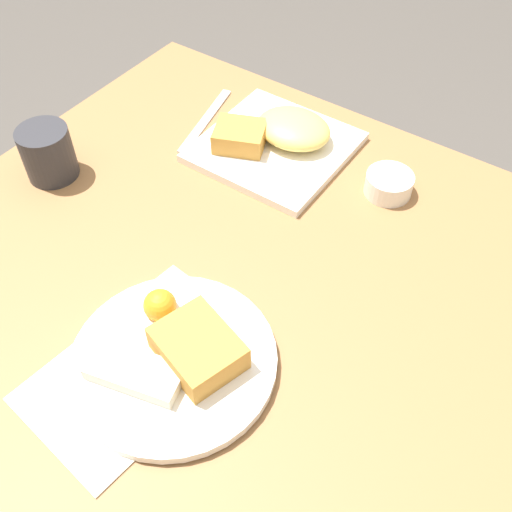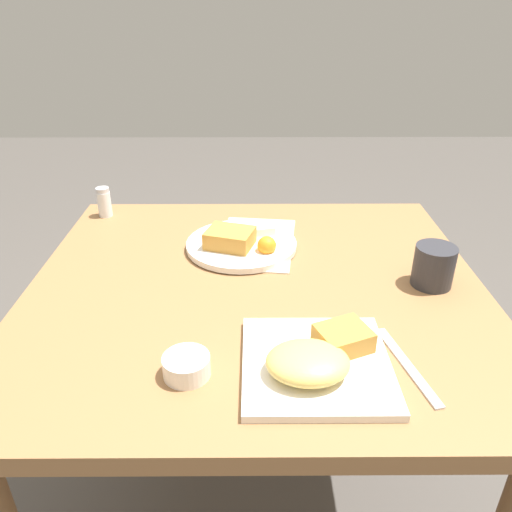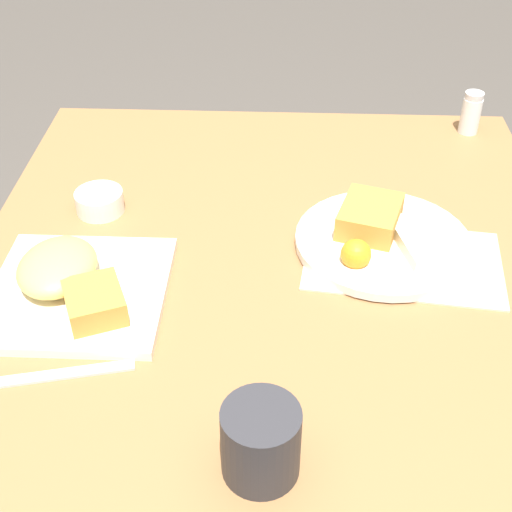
{
  "view_description": "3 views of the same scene",
  "coord_description": "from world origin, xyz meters",
  "px_view_note": "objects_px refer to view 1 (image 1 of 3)",
  "views": [
    {
      "loc": [
        -0.34,
        0.43,
        1.4
      ],
      "look_at": [
        -0.03,
        -0.02,
        0.77
      ],
      "focal_mm": 42.0,
      "sensor_mm": 36.0,
      "label": 1
    },
    {
      "loc": [
        -0.01,
        -0.9,
        1.28
      ],
      "look_at": [
        -0.0,
        0.02,
        0.79
      ],
      "focal_mm": 35.0,
      "sensor_mm": 36.0,
      "label": 2
    },
    {
      "loc": [
        0.83,
        0.01,
        1.38
      ],
      "look_at": [
        0.03,
        -0.02,
        0.76
      ],
      "focal_mm": 50.0,
      "sensor_mm": 36.0,
      "label": 3
    }
  ],
  "objects_px": {
    "sauce_ramekin": "(389,184)",
    "coffee_mug": "(48,153)",
    "plate_oval_far": "(175,355)",
    "plate_square_near": "(277,139)",
    "butter_knife": "(206,120)"
  },
  "relations": [
    {
      "from": "sauce_ramekin",
      "to": "plate_square_near",
      "type": "bearing_deg",
      "value": 2.45
    },
    {
      "from": "plate_square_near",
      "to": "coffee_mug",
      "type": "bearing_deg",
      "value": 44.67
    },
    {
      "from": "butter_knife",
      "to": "plate_square_near",
      "type": "bearing_deg",
      "value": 80.38
    },
    {
      "from": "sauce_ramekin",
      "to": "coffee_mug",
      "type": "relative_size",
      "value": 0.87
    },
    {
      "from": "plate_oval_far",
      "to": "coffee_mug",
      "type": "distance_m",
      "value": 0.43
    },
    {
      "from": "plate_square_near",
      "to": "sauce_ramekin",
      "type": "xyz_separation_m",
      "value": [
        -0.21,
        -0.01,
        -0.0
      ]
    },
    {
      "from": "plate_oval_far",
      "to": "plate_square_near",
      "type": "bearing_deg",
      "value": -73.13
    },
    {
      "from": "plate_square_near",
      "to": "butter_knife",
      "type": "height_order",
      "value": "plate_square_near"
    },
    {
      "from": "coffee_mug",
      "to": "sauce_ramekin",
      "type": "bearing_deg",
      "value": -150.02
    },
    {
      "from": "plate_oval_far",
      "to": "coffee_mug",
      "type": "height_order",
      "value": "coffee_mug"
    },
    {
      "from": "plate_square_near",
      "to": "plate_oval_far",
      "type": "relative_size",
      "value": 0.91
    },
    {
      "from": "plate_oval_far",
      "to": "coffee_mug",
      "type": "relative_size",
      "value": 2.99
    },
    {
      "from": "plate_square_near",
      "to": "plate_oval_far",
      "type": "bearing_deg",
      "value": 106.87
    },
    {
      "from": "butter_knife",
      "to": "coffee_mug",
      "type": "xyz_separation_m",
      "value": [
        0.12,
        0.26,
        0.04
      ]
    },
    {
      "from": "sauce_ramekin",
      "to": "butter_knife",
      "type": "bearing_deg",
      "value": 2.87
    }
  ]
}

